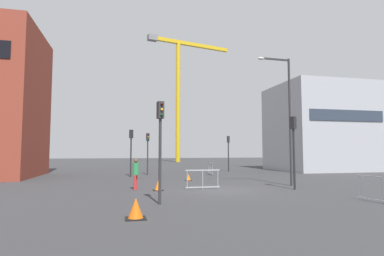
{
  "coord_description": "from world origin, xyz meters",
  "views": [
    {
      "loc": [
        -5.34,
        -16.38,
        2.12
      ],
      "look_at": [
        0.0,
        6.97,
        3.91
      ],
      "focal_mm": 28.98,
      "sensor_mm": 36.0,
      "label": 1
    }
  ],
  "objects": [
    {
      "name": "safety_barrier_right_run",
      "position": [
        5.02,
        -5.67,
        0.56
      ],
      "size": [
        0.32,
        2.26,
        1.08
      ],
      "color": "#B2B5BA",
      "rests_on": "ground"
    },
    {
      "name": "office_block",
      "position": [
        16.49,
        14.31,
        4.74
      ],
      "size": [
        9.98,
        8.75,
        9.48
      ],
      "color": "#A8AAB2",
      "rests_on": "ground"
    },
    {
      "name": "traffic_light_near",
      "position": [
        -3.8,
        -3.85,
        2.77
      ],
      "size": [
        0.3,
        0.39,
        4.15
      ],
      "color": "#2D2D30",
      "rests_on": "ground"
    },
    {
      "name": "traffic_light_corner",
      "position": [
        -4.54,
        9.9,
        2.63
      ],
      "size": [
        0.35,
        0.39,
        3.9
      ],
      "color": "#232326",
      "rests_on": "ground"
    },
    {
      "name": "traffic_light_crosswalk",
      "position": [
        4.1,
        -0.7,
        2.73
      ],
      "size": [
        0.33,
        0.39,
        4.07
      ],
      "color": "#232326",
      "rests_on": "ground"
    },
    {
      "name": "streetlamp_tall",
      "position": [
        4.64,
        0.96,
        4.7
      ],
      "size": [
        2.2,
        0.24,
        7.95
      ],
      "color": "#2D2D30",
      "rests_on": "ground"
    },
    {
      "name": "safety_barrier_rear",
      "position": [
        -0.83,
        0.64,
        0.56
      ],
      "size": [
        1.99,
        0.07,
        1.08
      ],
      "color": "#9EA0A5",
      "rests_on": "ground"
    },
    {
      "name": "traffic_cone_by_barrier",
      "position": [
        -4.86,
        -6.34,
        0.3
      ],
      "size": [
        0.64,
        0.64,
        0.65
      ],
      "color": "black",
      "rests_on": "ground"
    },
    {
      "name": "traffic_cone_striped",
      "position": [
        -3.35,
        0.51,
        0.25
      ],
      "size": [
        0.54,
        0.54,
        0.54
      ],
      "color": "black",
      "rests_on": "ground"
    },
    {
      "name": "traffic_light_median",
      "position": [
        5.73,
        14.77,
        2.51
      ],
      "size": [
        0.26,
        0.38,
        3.72
      ],
      "color": "#232326",
      "rests_on": "ground"
    },
    {
      "name": "traffic_light_far",
      "position": [
        -2.99,
        11.89,
        2.54
      ],
      "size": [
        0.29,
        0.39,
        3.76
      ],
      "color": "#2D2D30",
      "rests_on": "ground"
    },
    {
      "name": "construction_crane",
      "position": [
        5.98,
        44.03,
        16.29
      ],
      "size": [
        17.71,
        5.1,
        24.71
      ],
      "color": "gold",
      "rests_on": "ground"
    },
    {
      "name": "safety_barrier_left_run",
      "position": [
        2.56,
        10.62,
        0.56
      ],
      "size": [
        0.28,
        2.11,
        1.08
      ],
      "color": "gray",
      "rests_on": "ground"
    },
    {
      "name": "traffic_cone_orange",
      "position": [
        -0.55,
        5.7,
        0.21
      ],
      "size": [
        0.46,
        0.46,
        0.47
      ],
      "color": "black",
      "rests_on": "ground"
    },
    {
      "name": "pedestrian_walking",
      "position": [
        -4.53,
        1.2,
        0.98
      ],
      "size": [
        0.34,
        0.34,
        1.69
      ],
      "color": "red",
      "rests_on": "ground"
    },
    {
      "name": "ground",
      "position": [
        0.0,
        0.0,
        0.0
      ],
      "size": [
        160.0,
        160.0,
        0.0
      ],
      "primitive_type": "plane",
      "color": "#333335"
    }
  ]
}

